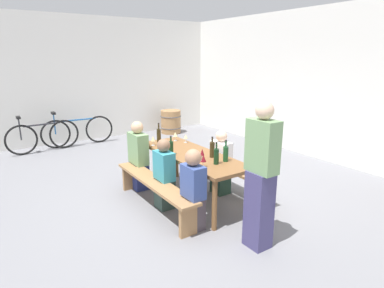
{
  "coord_description": "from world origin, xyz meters",
  "views": [
    {
      "loc": [
        3.97,
        -2.67,
        2.21
      ],
      "look_at": [
        0.0,
        0.0,
        0.9
      ],
      "focal_mm": 30.41,
      "sensor_mm": 36.0,
      "label": 1
    }
  ],
  "objects_px": {
    "seated_guest_near_1": "(164,176)",
    "wine_bottle_1": "(226,153)",
    "seated_guest_far_0": "(221,164)",
    "standing_host": "(261,179)",
    "bench_near": "(154,187)",
    "parked_bicycle_0": "(78,131)",
    "seated_guest_near_2": "(193,191)",
    "bench_far": "(225,169)",
    "parked_bicycle_1": "(43,136)",
    "tasting_table": "(192,158)",
    "wine_bottle_2": "(171,148)",
    "wine_bottle_3": "(212,149)",
    "wine_glass_3": "(202,153)",
    "wine_glass_4": "(186,137)",
    "seated_guest_near_0": "(139,157)",
    "wine_barrel": "(171,122)",
    "wine_glass_0": "(204,159)",
    "wine_glass_1": "(175,135)",
    "wine_bottle_0": "(216,156)",
    "wine_glass_2": "(153,139)",
    "wine_bottle_4": "(159,135)"
  },
  "relations": [
    {
      "from": "seated_guest_near_0",
      "to": "seated_guest_near_2",
      "type": "distance_m",
      "value": 1.64
    },
    {
      "from": "tasting_table",
      "to": "parked_bicycle_1",
      "type": "height_order",
      "value": "parked_bicycle_1"
    },
    {
      "from": "bench_near",
      "to": "parked_bicycle_1",
      "type": "height_order",
      "value": "parked_bicycle_1"
    },
    {
      "from": "seated_guest_far_0",
      "to": "standing_host",
      "type": "bearing_deg",
      "value": 67.32
    },
    {
      "from": "wine_bottle_2",
      "to": "seated_guest_near_2",
      "type": "bearing_deg",
      "value": -13.22
    },
    {
      "from": "tasting_table",
      "to": "wine_glass_2",
      "type": "relative_size",
      "value": 12.73
    },
    {
      "from": "seated_guest_near_1",
      "to": "wine_bottle_1",
      "type": "bearing_deg",
      "value": -38.37
    },
    {
      "from": "wine_bottle_1",
      "to": "wine_glass_3",
      "type": "xyz_separation_m",
      "value": [
        -0.21,
        -0.26,
        0.01
      ]
    },
    {
      "from": "bench_far",
      "to": "standing_host",
      "type": "bearing_deg",
      "value": -26.31
    },
    {
      "from": "seated_guest_near_1",
      "to": "tasting_table",
      "type": "bearing_deg",
      "value": 4.18
    },
    {
      "from": "wine_glass_4",
      "to": "parked_bicycle_1",
      "type": "xyz_separation_m",
      "value": [
        -3.54,
        -1.72,
        -0.48
      ]
    },
    {
      "from": "seated_guest_near_1",
      "to": "parked_bicycle_1",
      "type": "height_order",
      "value": "seated_guest_near_1"
    },
    {
      "from": "seated_guest_near_2",
      "to": "seated_guest_far_0",
      "type": "xyz_separation_m",
      "value": [
        -0.72,
        1.03,
        -0.03
      ]
    },
    {
      "from": "wine_bottle_4",
      "to": "seated_guest_near_2",
      "type": "bearing_deg",
      "value": -13.96
    },
    {
      "from": "seated_guest_near_1",
      "to": "seated_guest_near_2",
      "type": "height_order",
      "value": "seated_guest_near_2"
    },
    {
      "from": "wine_glass_0",
      "to": "bench_far",
      "type": "bearing_deg",
      "value": 124.36
    },
    {
      "from": "bench_near",
      "to": "parked_bicycle_0",
      "type": "distance_m",
      "value": 4.26
    },
    {
      "from": "seated_guest_far_0",
      "to": "wine_barrel",
      "type": "height_order",
      "value": "seated_guest_far_0"
    },
    {
      "from": "seated_guest_near_1",
      "to": "parked_bicycle_1",
      "type": "bearing_deg",
      "value": 102.55
    },
    {
      "from": "wine_bottle_3",
      "to": "wine_glass_2",
      "type": "relative_size",
      "value": 1.9
    },
    {
      "from": "wine_bottle_0",
      "to": "parked_bicycle_1",
      "type": "bearing_deg",
      "value": -163.15
    },
    {
      "from": "wine_glass_4",
      "to": "wine_glass_1",
      "type": "bearing_deg",
      "value": -157.62
    },
    {
      "from": "wine_glass_1",
      "to": "seated_guest_far_0",
      "type": "relative_size",
      "value": 0.15
    },
    {
      "from": "wine_bottle_4",
      "to": "seated_guest_far_0",
      "type": "bearing_deg",
      "value": 32.64
    },
    {
      "from": "wine_bottle_3",
      "to": "wine_glass_3",
      "type": "relative_size",
      "value": 1.76
    },
    {
      "from": "bench_far",
      "to": "seated_guest_far_0",
      "type": "bearing_deg",
      "value": -63.11
    },
    {
      "from": "wine_bottle_1",
      "to": "standing_host",
      "type": "xyz_separation_m",
      "value": [
        0.96,
        -0.28,
        -0.02
      ]
    },
    {
      "from": "wine_bottle_1",
      "to": "parked_bicycle_1",
      "type": "relative_size",
      "value": 0.19
    },
    {
      "from": "wine_bottle_1",
      "to": "seated_guest_near_1",
      "type": "relative_size",
      "value": 0.3
    },
    {
      "from": "wine_glass_0",
      "to": "wine_glass_1",
      "type": "distance_m",
      "value": 1.47
    },
    {
      "from": "wine_glass_1",
      "to": "wine_glass_2",
      "type": "relative_size",
      "value": 0.95
    },
    {
      "from": "tasting_table",
      "to": "wine_glass_0",
      "type": "height_order",
      "value": "wine_glass_0"
    },
    {
      "from": "bench_near",
      "to": "seated_guest_far_0",
      "type": "distance_m",
      "value": 1.19
    },
    {
      "from": "wine_glass_4",
      "to": "seated_guest_near_0",
      "type": "relative_size",
      "value": 0.12
    },
    {
      "from": "wine_bottle_1",
      "to": "wine_glass_2",
      "type": "relative_size",
      "value": 1.91
    },
    {
      "from": "wine_glass_4",
      "to": "parked_bicycle_1",
      "type": "relative_size",
      "value": 0.09
    },
    {
      "from": "bench_far",
      "to": "wine_bottle_2",
      "type": "relative_size",
      "value": 6.82
    },
    {
      "from": "wine_bottle_3",
      "to": "wine_bottle_1",
      "type": "bearing_deg",
      "value": 8.77
    },
    {
      "from": "bench_far",
      "to": "wine_glass_4",
      "type": "height_order",
      "value": "wine_glass_4"
    },
    {
      "from": "tasting_table",
      "to": "parked_bicycle_1",
      "type": "bearing_deg",
      "value": -160.77
    },
    {
      "from": "bench_far",
      "to": "parked_bicycle_0",
      "type": "bearing_deg",
      "value": -163.26
    },
    {
      "from": "bench_near",
      "to": "bench_far",
      "type": "distance_m",
      "value": 1.33
    },
    {
      "from": "wine_glass_1",
      "to": "wine_barrel",
      "type": "distance_m",
      "value": 3.84
    },
    {
      "from": "seated_guest_near_1",
      "to": "wine_glass_4",
      "type": "bearing_deg",
      "value": 39.08
    },
    {
      "from": "wine_bottle_1",
      "to": "seated_guest_far_0",
      "type": "xyz_separation_m",
      "value": [
        -0.51,
        0.33,
        -0.37
      ]
    },
    {
      "from": "wine_barrel",
      "to": "parked_bicycle_0",
      "type": "bearing_deg",
      "value": -92.73
    },
    {
      "from": "seated_guest_near_0",
      "to": "seated_guest_near_1",
      "type": "height_order",
      "value": "seated_guest_near_0"
    },
    {
      "from": "wine_glass_3",
      "to": "wine_bottle_2",
      "type": "bearing_deg",
      "value": -156.63
    },
    {
      "from": "wine_bottle_3",
      "to": "seated_guest_far_0",
      "type": "height_order",
      "value": "wine_bottle_3"
    },
    {
      "from": "wine_bottle_2",
      "to": "seated_guest_near_0",
      "type": "relative_size",
      "value": 0.25
    }
  ]
}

